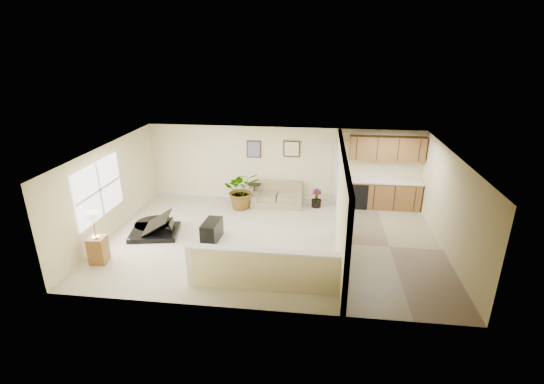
# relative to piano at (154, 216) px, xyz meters

# --- Properties ---
(floor) EXTENTS (9.00, 9.00, 0.00)m
(floor) POSITION_rel_piano_xyz_m (3.32, -0.06, -0.51)
(floor) COLOR beige
(floor) RESTS_ON ground
(back_wall) EXTENTS (9.00, 0.04, 2.50)m
(back_wall) POSITION_rel_piano_xyz_m (3.32, 2.94, 0.74)
(back_wall) COLOR beige
(back_wall) RESTS_ON floor
(front_wall) EXTENTS (9.00, 0.04, 2.50)m
(front_wall) POSITION_rel_piano_xyz_m (3.32, -3.06, 0.74)
(front_wall) COLOR beige
(front_wall) RESTS_ON floor
(left_wall) EXTENTS (0.04, 6.00, 2.50)m
(left_wall) POSITION_rel_piano_xyz_m (-1.18, -0.06, 0.74)
(left_wall) COLOR beige
(left_wall) RESTS_ON floor
(right_wall) EXTENTS (0.04, 6.00, 2.50)m
(right_wall) POSITION_rel_piano_xyz_m (7.82, -0.06, 0.74)
(right_wall) COLOR beige
(right_wall) RESTS_ON floor
(ceiling) EXTENTS (9.00, 6.00, 0.04)m
(ceiling) POSITION_rel_piano_xyz_m (3.32, -0.06, 1.99)
(ceiling) COLOR silver
(ceiling) RESTS_ON back_wall
(kitchen_vinyl) EXTENTS (2.70, 6.00, 0.01)m
(kitchen_vinyl) POSITION_rel_piano_xyz_m (6.47, -0.06, -0.51)
(kitchen_vinyl) COLOR tan
(kitchen_vinyl) RESTS_ON floor
(interior_partition) EXTENTS (0.18, 5.99, 2.50)m
(interior_partition) POSITION_rel_piano_xyz_m (5.12, 0.19, 0.71)
(interior_partition) COLOR beige
(interior_partition) RESTS_ON floor
(pony_half_wall) EXTENTS (3.42, 0.22, 1.00)m
(pony_half_wall) POSITION_rel_piano_xyz_m (3.39, -2.36, 0.01)
(pony_half_wall) COLOR beige
(pony_half_wall) RESTS_ON floor
(left_window) EXTENTS (0.05, 2.15, 1.45)m
(left_window) POSITION_rel_piano_xyz_m (-1.17, -0.56, 0.94)
(left_window) COLOR white
(left_window) RESTS_ON left_wall
(wall_art_left) EXTENTS (0.48, 0.04, 0.58)m
(wall_art_left) POSITION_rel_piano_xyz_m (2.37, 2.91, 1.24)
(wall_art_left) COLOR #392414
(wall_art_left) RESTS_ON back_wall
(wall_mirror) EXTENTS (0.55, 0.04, 0.55)m
(wall_mirror) POSITION_rel_piano_xyz_m (3.62, 2.91, 1.29)
(wall_mirror) COLOR #392414
(wall_mirror) RESTS_ON back_wall
(kitchen_cabinets) EXTENTS (2.36, 0.65, 2.33)m
(kitchen_cabinets) POSITION_rel_piano_xyz_m (6.51, 2.67, 0.36)
(kitchen_cabinets) COLOR olive
(kitchen_cabinets) RESTS_ON floor
(piano) EXTENTS (1.67, 1.70, 1.22)m
(piano) POSITION_rel_piano_xyz_m (0.00, 0.00, 0.00)
(piano) COLOR black
(piano) RESTS_ON floor
(piano_bench) EXTENTS (0.46, 0.83, 0.54)m
(piano_bench) POSITION_rel_piano_xyz_m (1.71, -0.23, -0.24)
(piano_bench) COLOR black
(piano_bench) RESTS_ON floor
(loveseat) EXTENTS (1.66, 0.96, 0.94)m
(loveseat) POSITION_rel_piano_xyz_m (3.20, 2.47, -0.15)
(loveseat) COLOR tan
(loveseat) RESTS_ON floor
(accent_table) EXTENTS (0.46, 0.46, 0.66)m
(accent_table) POSITION_rel_piano_xyz_m (2.41, 2.58, -0.09)
(accent_table) COLOR black
(accent_table) RESTS_ON floor
(palm_plant) EXTENTS (1.38, 1.28, 1.25)m
(palm_plant) POSITION_rel_piano_xyz_m (2.10, 2.04, 0.11)
(palm_plant) COLOR black
(palm_plant) RESTS_ON floor
(small_plant) EXTENTS (0.38, 0.38, 0.60)m
(small_plant) POSITION_rel_piano_xyz_m (4.49, 2.43, -0.25)
(small_plant) COLOR black
(small_plant) RESTS_ON floor
(lamp_stand) EXTENTS (0.42, 0.42, 1.33)m
(lamp_stand) POSITION_rel_piano_xyz_m (-0.72, -1.70, 0.05)
(lamp_stand) COLOR olive
(lamp_stand) RESTS_ON floor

